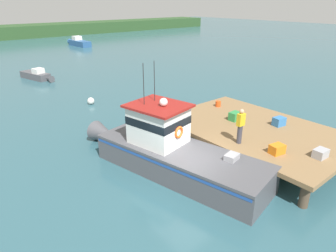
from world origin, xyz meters
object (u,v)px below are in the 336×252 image
Objects in this scene: crate_single_far at (321,153)px; deckhand_by_the_boat at (240,125)px; crate_single_by_cleat at (279,121)px; crate_stack_near_edge at (277,149)px; mooring_buoy_channel_marker at (91,101)px; crate_stack_mid_dock at (235,116)px; bait_bucket at (218,104)px; moored_boat_outer_mooring at (79,42)px; moored_boat_far_right at (37,75)px; main_fishing_boat at (170,150)px.

crate_single_far is 3.41m from deckhand_by_the_boat.
crate_stack_near_edge is (-2.85, -1.65, -0.02)m from crate_single_by_cleat.
mooring_buoy_channel_marker is at bearing 94.65° from deckhand_by_the_boat.
crate_single_far is 15.99m from mooring_buoy_channel_marker.
bait_bucket is at bearing 63.54° from crate_stack_mid_dock.
crate_stack_near_edge is 0.10× the size of moored_boat_outer_mooring.
moored_boat_far_right is 8.69× the size of mooring_buoy_channel_marker.
moored_boat_far_right is at bearing 96.49° from crate_single_far.
crate_stack_near_edge is 1.83m from deckhand_by_the_boat.
crate_stack_near_edge is (3.02, -3.44, 0.39)m from main_fishing_boat.
bait_bucket is at bearing 76.54° from crate_single_far.
crate_stack_near_edge reaches higher than mooring_buoy_channel_marker.
moored_boat_outer_mooring is (9.69, 40.92, -0.88)m from crate_stack_mid_dock.
crate_single_far is at bearing -64.04° from deckhand_by_the_boat.
crate_single_far is 1.00× the size of crate_single_by_cleat.
crate_single_by_cleat is (1.15, -1.94, -0.01)m from crate_stack_mid_dock.
mooring_buoy_channel_marker is at bearing 108.59° from crate_single_by_cleat.
crate_single_far is at bearing -83.51° from moored_boat_far_right.
crate_single_by_cleat is (1.79, 2.99, 0.04)m from crate_single_far.
mooring_buoy_channel_marker is at bearing -113.09° from moored_boat_outer_mooring.
crate_single_far is 26.41m from moored_boat_far_right.
crate_single_far reaches higher than mooring_buoy_channel_marker.
deckhand_by_the_boat is at bearing -105.39° from moored_boat_outer_mooring.
crate_stack_mid_dock is 0.37× the size of deckhand_by_the_boat.
crate_stack_near_edge is at bearing -104.35° from moored_boat_outer_mooring.
main_fishing_boat is 16.61× the size of crate_single_by_cleat.
crate_single_by_cleat is 0.13× the size of moored_boat_far_right.
moored_boat_far_right is at bearing 87.09° from main_fishing_boat.
crate_single_far is 1.76× the size of bait_bucket.
crate_single_by_cleat is 0.37× the size of deckhand_by_the_boat.
crate_stack_mid_dock is 2.92m from deckhand_by_the_boat.
moored_boat_outer_mooring is at bearing 78.73° from crate_single_by_cleat.
moored_boat_far_right reaches higher than mooring_buoy_channel_marker.
crate_single_by_cleat is (5.86, -1.80, 0.41)m from main_fishing_boat.
deckhand_by_the_boat reaches higher than mooring_buoy_channel_marker.
deckhand_by_the_boat reaches higher than crate_single_by_cleat.
deckhand_by_the_boat is (-0.41, 1.66, 0.66)m from crate_stack_near_edge.
main_fishing_boat is 6.18m from bait_bucket.
moored_boat_outer_mooring is (11.39, 44.52, -0.86)m from crate_stack_near_edge.
crate_single_far is 3.49m from crate_single_by_cleat.
crate_single_far is (4.07, -4.79, 0.38)m from main_fishing_boat.
main_fishing_boat is at bearing 162.97° from crate_single_by_cleat.
deckhand_by_the_boat is 23.33m from moored_boat_far_right.
crate_stack_mid_dock is 1.00× the size of crate_single_far.
deckhand_by_the_boat is (-3.26, 0.02, 0.64)m from crate_single_by_cleat.
main_fishing_boat is 4.73m from crate_stack_mid_dock.
moored_boat_outer_mooring is at bearing 75.65° from crate_stack_near_edge.
crate_single_by_cleat is 4.04m from bait_bucket.
moored_boat_far_right is (-4.66, 19.20, -0.99)m from bait_bucket.
crate_single_by_cleat is 3.29m from crate_stack_near_edge.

